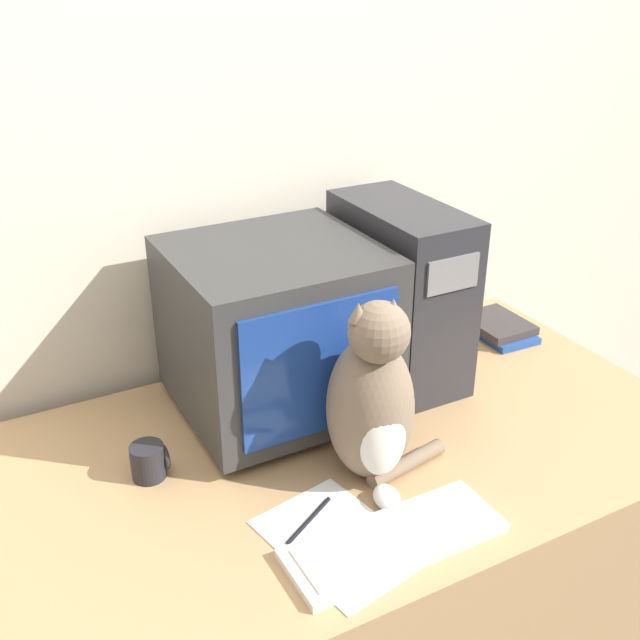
{
  "coord_description": "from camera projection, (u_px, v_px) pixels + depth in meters",
  "views": [
    {
      "loc": [
        -0.71,
        -0.74,
        1.72
      ],
      "look_at": [
        -0.05,
        0.5,
        1.03
      ],
      "focal_mm": 42.0,
      "sensor_mm": 36.0,
      "label": 1
    }
  ],
  "objects": [
    {
      "name": "wall_back",
      "position": [
        248.0,
        163.0,
        1.86
      ],
      "size": [
        7.0,
        0.05,
        2.5
      ],
      "color": "beige",
      "rests_on": "ground_plane"
    },
    {
      "name": "desk",
      "position": [
        346.0,
        564.0,
        1.84
      ],
      "size": [
        1.61,
        0.9,
        0.73
      ],
      "color": "tan",
      "rests_on": "ground_plane"
    },
    {
      "name": "mug",
      "position": [
        149.0,
        461.0,
        1.55
      ],
      "size": [
        0.08,
        0.07,
        0.08
      ],
      "color": "#232328",
      "rests_on": "desk"
    },
    {
      "name": "pen",
      "position": [
        309.0,
        520.0,
        1.44
      ],
      "size": [
        0.13,
        0.08,
        0.01
      ],
      "color": "black",
      "rests_on": "desk"
    },
    {
      "name": "cat",
      "position": [
        373.0,
        402.0,
        1.5
      ],
      "size": [
        0.28,
        0.27,
        0.41
      ],
      "rotation": [
        0.0,
        0.0,
        -0.21
      ],
      "color": "#7A6651",
      "rests_on": "desk"
    },
    {
      "name": "paper_sheet",
      "position": [
        338.0,
        540.0,
        1.4
      ],
      "size": [
        0.26,
        0.33,
        0.0
      ],
      "color": "white",
      "rests_on": "desk"
    },
    {
      "name": "keyboard",
      "position": [
        395.0,
        540.0,
        1.38
      ],
      "size": [
        0.42,
        0.15,
        0.02
      ],
      "color": "silver",
      "rests_on": "desk"
    },
    {
      "name": "book_stack",
      "position": [
        498.0,
        327.0,
        2.14
      ],
      "size": [
        0.15,
        0.21,
        0.04
      ],
      "color": "#234793",
      "rests_on": "desk"
    },
    {
      "name": "crt_monitor",
      "position": [
        277.0,
        330.0,
        1.71
      ],
      "size": [
        0.45,
        0.44,
        0.41
      ],
      "color": "#333333",
      "rests_on": "desk"
    },
    {
      "name": "computer_tower",
      "position": [
        399.0,
        292.0,
        1.87
      ],
      "size": [
        0.2,
        0.41,
        0.45
      ],
      "color": "#28282D",
      "rests_on": "desk"
    }
  ]
}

